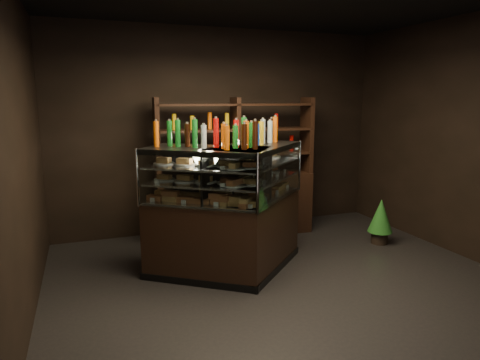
% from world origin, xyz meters
% --- Properties ---
extents(ground, '(5.00, 5.00, 0.00)m').
position_xyz_m(ground, '(0.00, 0.00, 0.00)').
color(ground, black).
rests_on(ground, ground).
extents(room_shell, '(5.02, 5.02, 3.01)m').
position_xyz_m(room_shell, '(0.00, 0.00, 1.94)').
color(room_shell, black).
rests_on(room_shell, ground).
extents(display_case, '(2.05, 1.42, 1.47)m').
position_xyz_m(display_case, '(-0.44, 0.80, 0.49)').
color(display_case, black).
rests_on(display_case, ground).
extents(food_display, '(1.67, 0.97, 0.45)m').
position_xyz_m(food_display, '(-0.44, 0.80, 1.11)').
color(food_display, '#C27245').
rests_on(food_display, display_case).
extents(bottles_top, '(1.49, 0.82, 0.30)m').
position_xyz_m(bottles_top, '(-0.44, 0.80, 1.61)').
color(bottles_top, silver).
rests_on(bottles_top, display_case).
extents(potted_conifer, '(0.33, 0.33, 0.72)m').
position_xyz_m(potted_conifer, '(1.81, 1.00, 0.41)').
color(potted_conifer, black).
rests_on(potted_conifer, ground).
extents(back_shelving, '(2.29, 0.57, 2.00)m').
position_xyz_m(back_shelving, '(0.06, 2.05, 0.61)').
color(back_shelving, black).
rests_on(back_shelving, ground).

